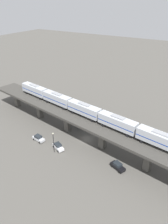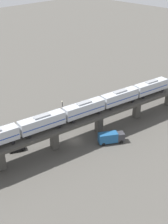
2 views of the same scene
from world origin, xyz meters
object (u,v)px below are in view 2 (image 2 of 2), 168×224
Objects in this scene: street_car_silver at (86,112)px; delivery_truck at (111,137)px; street_car_black at (17,148)px; subway_train at (84,109)px; street_lamp at (63,109)px; street_car_white at (67,120)px.

delivery_truck reaches higher than street_car_silver.
delivery_truck is (-15.13, -20.67, 0.82)m from street_car_black.
delivery_truck is (-6.11, -4.38, -8.27)m from subway_train.
street_car_silver is 8.96m from street_lamp.
street_lamp is at bearing -1.69° from street_car_white.
street_car_silver and street_car_black have the same top height.
subway_train reaches higher than street_lamp.
street_lamp reaches higher than street_car_white.
subway_train is 8.44× the size of delivery_truck.
street_car_white is 19.27m from street_car_black.
street_car_silver is 0.63× the size of delivery_truck.
subway_train is 20.73m from street_car_black.
delivery_truck is (-16.63, -1.46, 0.82)m from street_car_white.
street_car_black is (-1.49, 19.21, 0.00)m from street_car_white.
street_car_silver is 0.67× the size of street_lamp.
street_car_black is 0.65× the size of delivery_truck.
street_car_black is (-1.31, 27.39, 0.00)m from street_car_silver.
street_lamp is (18.50, 1.41, 2.35)m from delivery_truck.
subway_train is 17.67m from street_car_silver.
street_car_black is at bearing 99.93° from street_lamp.
street_car_black is 19.82m from street_lamp.
street_car_silver is at bearing -91.32° from street_car_white.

